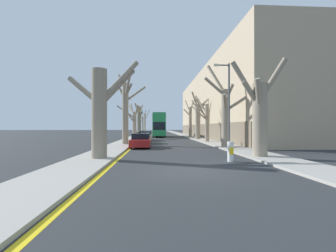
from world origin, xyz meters
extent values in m
plane|color=#2B2D30|center=(0.00, 0.00, 0.00)|extent=(300.00, 300.00, 0.00)
cube|color=#A39E93|center=(-5.41, 50.00, 0.06)|extent=(2.61, 120.00, 0.12)
cube|color=#A39E93|center=(5.41, 50.00, 0.06)|extent=(2.61, 120.00, 0.12)
cube|color=tan|center=(11.72, 32.96, 6.18)|extent=(10.00, 48.74, 12.37)
cube|color=#6B5E4C|center=(6.70, 32.96, 1.24)|extent=(0.12, 47.76, 2.47)
cube|color=yellow|center=(-3.93, 50.00, 0.00)|extent=(0.24, 120.00, 0.01)
cylinder|color=gray|center=(-5.02, 3.66, 2.71)|extent=(0.90, 0.90, 5.42)
cylinder|color=gray|center=(-4.08, 4.34, 4.47)|extent=(2.24, 1.74, 2.68)
cylinder|color=gray|center=(-6.06, 4.14, 4.20)|extent=(2.38, 1.32, 1.94)
cylinder|color=gray|center=(-4.54, 4.48, 4.27)|extent=(1.33, 1.95, 1.69)
cylinder|color=gray|center=(-3.96, 4.29, 4.82)|extent=(2.48, 1.64, 2.99)
cylinder|color=gray|center=(-4.93, 14.75, 3.40)|extent=(0.67, 0.67, 6.79)
cylinder|color=gray|center=(-5.39, 15.43, 6.85)|extent=(1.23, 1.65, 2.37)
cylinder|color=gray|center=(-4.49, 13.73, 6.50)|extent=(1.16, 2.30, 2.95)
cylinder|color=gray|center=(-4.53, 14.21, 5.86)|extent=(1.07, 1.37, 1.46)
cylinder|color=gray|center=(-5.35, 15.00, 5.77)|extent=(1.14, 0.80, 1.72)
cylinder|color=gray|center=(-3.87, 15.08, 5.63)|extent=(2.32, 0.92, 1.89)
cylinder|color=gray|center=(-5.13, 27.78, 2.26)|extent=(0.62, 0.62, 4.51)
cylinder|color=gray|center=(-6.03, 27.62, 4.01)|extent=(2.03, 0.55, 2.79)
cylinder|color=gray|center=(-5.73, 28.96, 4.87)|extent=(1.47, 2.57, 2.03)
cylinder|color=gray|center=(-4.81, 27.02, 4.15)|extent=(0.90, 1.77, 2.88)
cylinder|color=gray|center=(-5.52, 28.76, 4.53)|extent=(1.07, 2.21, 3.20)
cylinder|color=gray|center=(-6.58, 27.93, 4.52)|extent=(3.06, 0.55, 2.21)
cylinder|color=gray|center=(-5.16, 38.85, 3.26)|extent=(0.88, 0.88, 6.52)
cylinder|color=gray|center=(-5.25, 39.64, 5.88)|extent=(0.49, 1.76, 1.25)
cylinder|color=gray|center=(-4.77, 38.40, 4.56)|extent=(1.17, 1.29, 1.55)
cylinder|color=gray|center=(-5.52, 38.33, 5.75)|extent=(1.13, 1.45, 2.76)
cylinder|color=gray|center=(-4.84, 39.62, 5.48)|extent=(1.04, 1.90, 2.96)
cylinder|color=gray|center=(-5.06, 37.40, 4.92)|extent=(0.53, 3.11, 2.30)
cylinder|color=gray|center=(-4.98, 50.74, 2.39)|extent=(0.41, 0.41, 4.77)
cylinder|color=gray|center=(-5.06, 51.52, 4.23)|extent=(0.32, 1.70, 2.87)
cylinder|color=gray|center=(-5.33, 50.35, 4.68)|extent=(0.89, 0.98, 2.07)
cylinder|color=gray|center=(-5.68, 51.53, 4.28)|extent=(1.59, 1.76, 3.04)
cylinder|color=gray|center=(-4.93, 62.76, 3.23)|extent=(0.47, 0.47, 6.47)
cylinder|color=gray|center=(-4.18, 62.41, 5.96)|extent=(1.70, 0.92, 3.45)
cylinder|color=gray|center=(-5.39, 62.44, 6.35)|extent=(1.13, 0.86, 2.35)
cylinder|color=gray|center=(-4.80, 61.86, 5.66)|extent=(0.45, 1.97, 3.36)
cylinder|color=gray|center=(4.93, 3.87, 2.36)|extent=(0.90, 0.90, 4.72)
cylinder|color=gray|center=(4.03, 3.80, 4.59)|extent=(2.09, 0.47, 2.99)
cylinder|color=gray|center=(5.59, 3.56, 4.89)|extent=(1.69, 1.02, 2.62)
cylinder|color=gray|center=(4.36, 3.76, 3.99)|extent=(1.44, 0.58, 1.77)
cylinder|color=gray|center=(4.64, 3.43, 3.84)|extent=(0.99, 1.28, 2.12)
cylinder|color=gray|center=(4.93, 10.76, 2.74)|extent=(0.78, 0.78, 5.48)
cylinder|color=gray|center=(4.61, 9.94, 4.26)|extent=(0.94, 1.87, 1.33)
cylinder|color=gray|center=(4.25, 11.37, 6.52)|extent=(1.70, 1.58, 3.12)
cylinder|color=gray|center=(6.17, 10.40, 4.35)|extent=(2.69, 1.03, 1.90)
cylinder|color=gray|center=(3.94, 10.68, 5.71)|extent=(2.18, 0.45, 1.84)
cylinder|color=gray|center=(5.04, 10.10, 5.05)|extent=(0.53, 1.55, 1.51)
cylinder|color=gray|center=(5.00, 18.56, 2.48)|extent=(0.51, 0.51, 4.95)
cylinder|color=gray|center=(4.19, 19.64, 3.85)|extent=(1.84, 2.34, 2.17)
cylinder|color=gray|center=(4.13, 17.66, 4.10)|extent=(1.97, 2.01, 2.72)
cylinder|color=gray|center=(4.32, 18.73, 3.49)|extent=(1.53, 0.54, 1.30)
cylinder|color=gray|center=(4.39, 19.27, 4.94)|extent=(1.45, 1.64, 2.56)
cylinder|color=gray|center=(4.14, 19.04, 4.26)|extent=(1.92, 1.17, 2.09)
cylinder|color=gray|center=(5.09, 25.33, 2.78)|extent=(0.75, 0.75, 5.56)
cylinder|color=gray|center=(6.24, 25.07, 5.96)|extent=(2.53, 0.80, 2.23)
cylinder|color=gray|center=(4.56, 24.81, 6.27)|extent=(1.41, 1.38, 2.40)
cylinder|color=gray|center=(5.52, 24.74, 4.89)|extent=(1.18, 1.46, 1.50)
cylinder|color=gray|center=(4.82, 26.42, 5.58)|extent=(0.82, 2.40, 1.96)
cylinder|color=gray|center=(5.03, 32.37, 2.89)|extent=(0.57, 0.57, 5.78)
cylinder|color=gray|center=(4.43, 32.53, 4.74)|extent=(1.39, 0.55, 1.54)
cylinder|color=gray|center=(5.08, 31.68, 5.15)|extent=(0.32, 1.52, 1.42)
cylinder|color=gray|center=(4.64, 33.01, 5.89)|extent=(1.03, 1.53, 2.70)
cylinder|color=gray|center=(5.57, 32.35, 6.60)|extent=(1.27, 0.24, 2.32)
cube|color=#1E7F47|center=(-0.93, 35.28, 1.66)|extent=(2.43, 10.43, 2.62)
cube|color=#1E7F47|center=(-0.93, 35.28, 3.74)|extent=(2.38, 10.23, 1.54)
cube|color=#1A6C3C|center=(-0.93, 35.28, 4.57)|extent=(2.38, 10.23, 0.12)
cube|color=black|center=(-0.93, 35.28, 2.17)|extent=(2.46, 9.18, 1.36)
cube|color=black|center=(-0.93, 35.28, 3.82)|extent=(2.46, 9.18, 1.17)
cube|color=black|center=(-0.93, 30.08, 2.17)|extent=(2.18, 0.06, 1.43)
cylinder|color=black|center=(-1.97, 32.15, 0.55)|extent=(0.30, 1.09, 1.09)
cylinder|color=black|center=(0.11, 32.15, 0.55)|extent=(0.30, 1.09, 1.09)
cylinder|color=black|center=(-1.97, 38.20, 0.55)|extent=(0.30, 1.09, 1.09)
cylinder|color=black|center=(0.11, 38.20, 0.55)|extent=(0.30, 1.09, 1.09)
cube|color=maroon|center=(-3.05, 11.54, 0.50)|extent=(1.82, 4.15, 0.63)
cube|color=black|center=(-3.05, 11.79, 1.08)|extent=(1.60, 2.16, 0.53)
cylinder|color=black|center=(-3.85, 10.30, 0.32)|extent=(0.20, 0.64, 0.64)
cylinder|color=black|center=(-2.25, 10.30, 0.32)|extent=(0.20, 0.64, 0.64)
cylinder|color=black|center=(-3.85, 12.79, 0.32)|extent=(0.20, 0.64, 0.64)
cylinder|color=black|center=(-2.25, 12.79, 0.32)|extent=(0.20, 0.64, 0.64)
cube|color=olive|center=(-3.05, 16.98, 0.50)|extent=(1.72, 4.24, 0.64)
cube|color=black|center=(-3.05, 17.23, 1.09)|extent=(1.51, 2.21, 0.53)
cylinder|color=black|center=(-3.80, 15.70, 0.33)|extent=(0.20, 0.65, 0.65)
cylinder|color=black|center=(-2.30, 15.70, 0.33)|extent=(0.20, 0.65, 0.65)
cylinder|color=black|center=(-3.80, 18.25, 0.33)|extent=(0.20, 0.65, 0.65)
cylinder|color=black|center=(-2.30, 18.25, 0.33)|extent=(0.20, 0.65, 0.65)
cube|color=#9EA3AD|center=(-3.05, 22.75, 0.52)|extent=(1.81, 4.55, 0.68)
cube|color=black|center=(-3.05, 23.02, 1.13)|extent=(1.59, 2.37, 0.53)
cylinder|color=black|center=(-3.85, 21.39, 0.33)|extent=(0.20, 0.65, 0.65)
cylinder|color=black|center=(-2.25, 21.39, 0.33)|extent=(0.20, 0.65, 0.65)
cylinder|color=black|center=(-3.85, 24.12, 0.33)|extent=(0.20, 0.65, 0.65)
cylinder|color=black|center=(-2.25, 24.12, 0.33)|extent=(0.20, 0.65, 0.65)
cylinder|color=#4C4F54|center=(4.50, 8.50, 3.65)|extent=(0.16, 0.16, 7.29)
cylinder|color=#4C4F54|center=(3.95, 8.50, 7.14)|extent=(1.10, 0.11, 0.11)
cube|color=beige|center=(3.40, 8.50, 7.14)|extent=(0.44, 0.20, 0.16)
cylinder|color=white|center=(2.57, 2.50, 0.56)|extent=(0.34, 0.34, 1.13)
cube|color=yellow|center=(2.57, 2.33, 0.62)|extent=(0.24, 0.01, 0.41)
camera|label=1|loc=(-1.70, -9.94, 1.94)|focal=24.00mm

